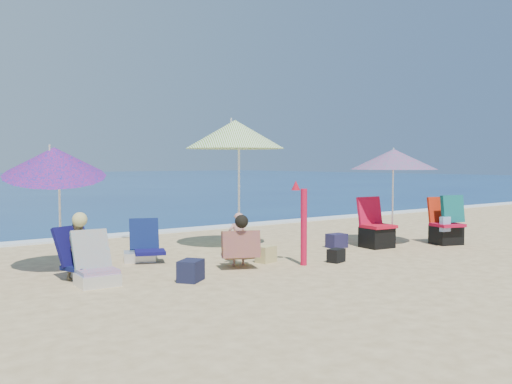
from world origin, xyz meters
TOP-DOWN VIEW (x-y plane):
  - ground at (0.00, 0.00)m, footprint 120.00×120.00m
  - foam at (0.00, 5.10)m, footprint 120.00×0.50m
  - umbrella_turquoise at (2.70, 0.66)m, footprint 2.02×2.02m
  - umbrella_striped at (0.04, 2.08)m, footprint 2.38×2.38m
  - umbrella_blue at (-3.29, 1.76)m, footprint 1.83×1.87m
  - furled_umbrella at (-0.05, 0.15)m, footprint 0.20×0.26m
  - chair_navy at (-1.85, 1.97)m, footprint 0.70×0.84m
  - chair_rainbow at (-3.11, 0.72)m, footprint 0.54×0.66m
  - camp_chair_left at (2.26, 0.69)m, footprint 0.59×0.61m
  - camp_chair_right at (3.64, 0.13)m, footprint 0.72×0.70m
  - person_center at (-0.93, 0.59)m, footprint 0.72×0.75m
  - person_left at (-3.15, 1.19)m, footprint 0.68×0.71m
  - bag_navy_a at (-2.03, 0.15)m, footprint 0.45×0.43m
  - bag_black_a at (-0.37, 1.18)m, footprint 0.29×0.23m
  - bag_tan at (-0.34, 0.68)m, footprint 0.34×0.28m
  - bag_navy_b at (1.65, 1.11)m, footprint 0.35×0.27m
  - bag_black_b at (0.55, 0.02)m, footprint 0.31×0.25m

SIDE VIEW (x-z plane):
  - ground at x=0.00m, z-range 0.00..0.00m
  - foam at x=0.00m, z-range 0.00..0.04m
  - bag_black_a at x=-0.37m, z-range 0.00..0.19m
  - bag_black_b at x=0.55m, z-range 0.00..0.21m
  - bag_tan at x=-0.34m, z-range 0.00..0.26m
  - bag_navy_b at x=1.65m, z-range 0.00..0.26m
  - bag_navy_a at x=-2.03m, z-range 0.00..0.28m
  - chair_navy at x=-1.85m, z-range -0.16..0.51m
  - chair_rainbow at x=-3.11m, z-range -0.16..0.53m
  - camp_chair_left at x=2.26m, z-range -0.19..0.75m
  - camp_chair_right at x=3.64m, z-range -0.13..0.82m
  - person_center at x=-0.93m, z-range -0.01..0.81m
  - person_left at x=-3.15m, z-range -0.04..0.88m
  - furled_umbrella at x=-0.05m, z-range 0.06..1.37m
  - umbrella_blue at x=-3.29m, z-range 0.62..2.57m
  - umbrella_turquoise at x=2.70m, z-range 0.71..2.57m
  - umbrella_striped at x=0.04m, z-range 0.89..3.28m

